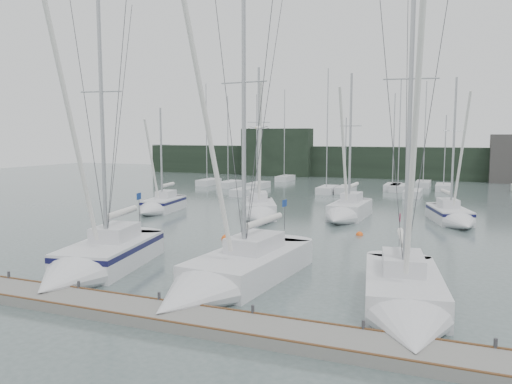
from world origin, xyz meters
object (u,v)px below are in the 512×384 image
at_px(sailboat_near_left, 93,262).
at_px(sailboat_mid_d, 454,217).
at_px(sailboat_near_right, 406,304).
at_px(sailboat_near_center, 224,278).
at_px(sailboat_mid_a, 158,206).
at_px(sailboat_mid_c, 346,213).
at_px(buoy_a, 226,239).
at_px(buoy_b, 359,235).
at_px(sailboat_mid_b, 259,212).

distance_m(sailboat_near_left, sailboat_mid_d, 27.20).
bearing_deg(sailboat_near_right, sailboat_near_center, 167.23).
height_order(sailboat_near_left, sailboat_mid_a, sailboat_near_left).
distance_m(sailboat_mid_c, buoy_a, 11.95).
height_order(sailboat_mid_a, buoy_b, sailboat_mid_a).
height_order(sailboat_near_left, sailboat_near_right, sailboat_near_right).
xyz_separation_m(sailboat_near_center, sailboat_mid_c, (1.09, 20.48, 0.04)).
height_order(sailboat_near_right, sailboat_mid_a, sailboat_near_right).
height_order(sailboat_mid_b, sailboat_mid_d, sailboat_mid_b).
height_order(sailboat_near_right, buoy_b, sailboat_near_right).
relative_size(sailboat_mid_d, buoy_a, 17.96).
distance_m(sailboat_near_right, buoy_b, 15.91).
bearing_deg(buoy_b, sailboat_mid_c, 110.90).
height_order(sailboat_near_left, sailboat_mid_d, sailboat_near_left).
relative_size(sailboat_near_right, sailboat_mid_c, 1.21).
bearing_deg(sailboat_mid_c, sailboat_mid_a, -170.04).
distance_m(sailboat_near_left, sailboat_mid_c, 22.18).
bearing_deg(sailboat_near_left, sailboat_mid_b, 74.64).
relative_size(sailboat_near_center, sailboat_mid_a, 1.57).
relative_size(sailboat_mid_d, buoy_b, 24.28).
relative_size(sailboat_near_right, buoy_a, 22.71).
bearing_deg(sailboat_near_left, sailboat_mid_d, 42.40).
bearing_deg(sailboat_near_left, buoy_b, 44.59).
height_order(sailboat_near_right, buoy_a, sailboat_near_right).
xyz_separation_m(sailboat_near_right, buoy_a, (-12.44, 10.50, -0.56)).
height_order(sailboat_mid_c, sailboat_mid_d, sailboat_mid_c).
xyz_separation_m(sailboat_near_left, sailboat_mid_d, (16.30, 21.78, -0.09)).
distance_m(sailboat_near_center, sailboat_mid_b, 19.05).
xyz_separation_m(sailboat_near_left, sailboat_mid_a, (-8.21, 18.32, -0.09)).
bearing_deg(sailboat_mid_c, sailboat_near_right, -70.41).
distance_m(sailboat_near_left, sailboat_near_right, 14.82).
height_order(sailboat_mid_a, buoy_a, sailboat_mid_a).
distance_m(sailboat_near_right, sailboat_mid_c, 22.02).
distance_m(sailboat_mid_c, sailboat_mid_d, 8.27).
distance_m(sailboat_near_right, sailboat_mid_b, 22.99).
distance_m(sailboat_mid_c, buoy_b, 6.16).
xyz_separation_m(sailboat_near_right, buoy_b, (-4.52, 15.25, -0.56)).
height_order(sailboat_mid_c, buoy_b, sailboat_mid_c).
height_order(sailboat_mid_a, sailboat_mid_b, sailboat_mid_b).
bearing_deg(sailboat_near_right, sailboat_mid_a, 131.84).
distance_m(sailboat_near_center, buoy_b, 15.13).
xyz_separation_m(sailboat_mid_d, buoy_a, (-13.92, -11.61, -0.56)).
bearing_deg(sailboat_mid_d, sailboat_near_right, -110.38).
xyz_separation_m(sailboat_near_left, sailboat_mid_b, (1.46, 18.39, -0.03)).
bearing_deg(sailboat_mid_b, sailboat_mid_d, -11.53).
relative_size(sailboat_mid_c, sailboat_mid_d, 1.05).
bearing_deg(buoy_a, sailboat_near_right, -40.19).
height_order(sailboat_near_center, buoy_a, sailboat_near_center).
bearing_deg(sailboat_mid_d, buoy_a, -156.71).
xyz_separation_m(sailboat_mid_a, sailboat_mid_b, (9.68, 0.07, 0.06)).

